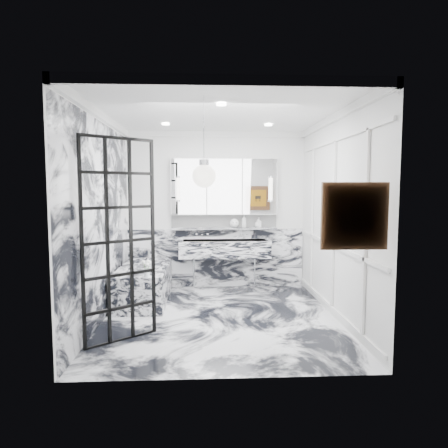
{
  "coord_description": "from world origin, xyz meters",
  "views": [
    {
      "loc": [
        -0.2,
        -5.42,
        1.79
      ],
      "look_at": [
        0.09,
        0.5,
        1.26
      ],
      "focal_mm": 32.0,
      "sensor_mm": 36.0,
      "label": 1
    }
  ],
  "objects": [
    {
      "name": "soap_bottle_c",
      "position": [
        0.75,
        1.71,
        1.16
      ],
      "size": [
        0.14,
        0.14,
        0.14
      ],
      "primitive_type": "imported",
      "rotation": [
        0.0,
        0.0,
        -0.26
      ],
      "color": "silver",
      "rests_on": "ledge"
    },
    {
      "name": "sconce_left",
      "position": [
        -0.67,
        1.63,
        1.78
      ],
      "size": [
        0.07,
        0.07,
        0.4
      ],
      "primitive_type": "cylinder",
      "color": "white",
      "rests_on": "mirror_cabinet"
    },
    {
      "name": "wall_back",
      "position": [
        0.0,
        1.8,
        1.4
      ],
      "size": [
        3.6,
        0.0,
        3.6
      ],
      "primitive_type": "plane",
      "rotation": [
        1.57,
        0.0,
        0.0
      ],
      "color": "white",
      "rests_on": "floor"
    },
    {
      "name": "flower_vase",
      "position": [
        -1.02,
        0.13,
        0.61
      ],
      "size": [
        0.08,
        0.08,
        0.12
      ],
      "primitive_type": "cylinder",
      "color": "silver",
      "rests_on": "bathtub"
    },
    {
      "name": "wall_front",
      "position": [
        0.0,
        -1.8,
        1.4
      ],
      "size": [
        3.6,
        0.0,
        3.6
      ],
      "primitive_type": "plane",
      "rotation": [
        -1.57,
        0.0,
        0.0
      ],
      "color": "white",
      "rests_on": "floor"
    },
    {
      "name": "marble_clad_back",
      "position": [
        0.0,
        1.78,
        0.53
      ],
      "size": [
        3.18,
        0.05,
        1.05
      ],
      "primitive_type": "cube",
      "color": "white",
      "rests_on": "floor"
    },
    {
      "name": "pendant_light",
      "position": [
        -0.21,
        -1.21,
        1.92
      ],
      "size": [
        0.25,
        0.25,
        0.25
      ],
      "primitive_type": "sphere",
      "color": "white",
      "rests_on": "ceiling"
    },
    {
      "name": "wall_right",
      "position": [
        1.6,
        0.0,
        1.4
      ],
      "size": [
        0.0,
        3.6,
        3.6
      ],
      "primitive_type": "plane",
      "rotation": [
        1.57,
        0.0,
        -1.57
      ],
      "color": "white",
      "rests_on": "floor"
    },
    {
      "name": "subway_tile",
      "position": [
        0.15,
        1.78,
        1.21
      ],
      "size": [
        1.9,
        0.03,
        0.23
      ],
      "primitive_type": "cube",
      "color": "white",
      "rests_on": "wall_back"
    },
    {
      "name": "sconce_right",
      "position": [
        0.97,
        1.63,
        1.78
      ],
      "size": [
        0.07,
        0.07,
        0.4
      ],
      "primitive_type": "cylinder",
      "color": "white",
      "rests_on": "mirror_cabinet"
    },
    {
      "name": "wall_left",
      "position": [
        -1.6,
        0.0,
        1.4
      ],
      "size": [
        0.0,
        3.6,
        3.6
      ],
      "primitive_type": "plane",
      "rotation": [
        1.57,
        0.0,
        1.57
      ],
      "color": "white",
      "rests_on": "floor"
    },
    {
      "name": "trough_sink",
      "position": [
        0.15,
        1.55,
        0.73
      ],
      "size": [
        1.6,
        0.45,
        0.3
      ],
      "primitive_type": "cube",
      "color": "silver",
      "rests_on": "wall_back"
    },
    {
      "name": "ledge",
      "position": [
        0.15,
        1.72,
        1.07
      ],
      "size": [
        1.9,
        0.14,
        0.04
      ],
      "primitive_type": "cube",
      "color": "silver",
      "rests_on": "wall_back"
    },
    {
      "name": "mirror_cabinet",
      "position": [
        0.15,
        1.73,
        1.82
      ],
      "size": [
        1.9,
        0.16,
        1.0
      ],
      "primitive_type": "cube",
      "color": "white",
      "rests_on": "wall_back"
    },
    {
      "name": "soap_bottle_b",
      "position": [
        0.77,
        1.71,
        1.18
      ],
      "size": [
        0.09,
        0.09,
        0.18
      ],
      "primitive_type": "imported",
      "rotation": [
        0.0,
        0.0,
        0.07
      ],
      "color": "#4C4C51",
      "rests_on": "ledge"
    },
    {
      "name": "panel_molding",
      "position": [
        1.58,
        0.0,
        1.3
      ],
      "size": [
        0.03,
        3.4,
        2.3
      ],
      "primitive_type": "cube",
      "color": "white",
      "rests_on": "floor"
    },
    {
      "name": "marble_clad_left",
      "position": [
        -1.59,
        0.0,
        1.34
      ],
      "size": [
        0.02,
        3.56,
        2.68
      ],
      "primitive_type": "cube",
      "color": "white",
      "rests_on": "floor"
    },
    {
      "name": "amber_bottle",
      "position": [
        0.33,
        1.71,
        1.14
      ],
      "size": [
        0.04,
        0.04,
        0.1
      ],
      "primitive_type": "cylinder",
      "color": "#8C5919",
      "rests_on": "ledge"
    },
    {
      "name": "bathtub",
      "position": [
        -1.18,
        0.9,
        0.28
      ],
      "size": [
        0.75,
        1.65,
        0.55
      ],
      "primitive_type": "cube",
      "color": "silver",
      "rests_on": "floor"
    },
    {
      "name": "ceiling",
      "position": [
        0.0,
        0.0,
        2.8
      ],
      "size": [
        3.6,
        3.6,
        0.0
      ],
      "primitive_type": "plane",
      "rotation": [
        3.14,
        0.0,
        0.0
      ],
      "color": "white",
      "rests_on": "wall_back"
    },
    {
      "name": "floor",
      "position": [
        0.0,
        0.0,
        0.0
      ],
      "size": [
        3.6,
        3.6,
        0.0
      ],
      "primitive_type": "plane",
      "color": "white",
      "rests_on": "ground"
    },
    {
      "name": "face_pot",
      "position": [
        0.33,
        1.71,
        1.17
      ],
      "size": [
        0.17,
        0.17,
        0.17
      ],
      "primitive_type": "sphere",
      "color": "white",
      "rests_on": "ledge"
    },
    {
      "name": "soap_bottle_a",
      "position": [
        0.51,
        1.71,
        1.21
      ],
      "size": [
        0.09,
        0.1,
        0.23
      ],
      "primitive_type": "imported",
      "rotation": [
        0.0,
        0.0,
        -0.06
      ],
      "color": "#8C5919",
      "rests_on": "ledge"
    },
    {
      "name": "artwork",
      "position": [
        1.2,
        -1.76,
        1.53
      ],
      "size": [
        0.53,
        0.05,
        0.53
      ],
      "primitive_type": "cube",
      "color": "#B28612",
      "rests_on": "wall_front"
    },
    {
      "name": "crittall_door",
      "position": [
        -1.19,
        -0.78,
        1.18
      ],
      "size": [
        0.72,
        0.57,
        2.36
      ],
      "primitive_type": null,
      "rotation": [
        0.0,
        0.0,
        0.65
      ],
      "color": "black",
      "rests_on": "floor"
    }
  ]
}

